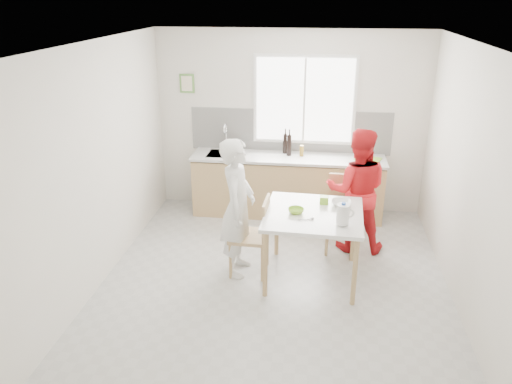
{
  "coord_description": "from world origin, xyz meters",
  "views": [
    {
      "loc": [
        0.45,
        -5.04,
        3.18
      ],
      "look_at": [
        -0.24,
        0.2,
        1.04
      ],
      "focal_mm": 35.0,
      "sensor_mm": 36.0,
      "label": 1
    }
  ],
  "objects_px": {
    "chair_far": "(344,210)",
    "wine_bottle_b": "(285,143)",
    "person_white": "(238,208)",
    "bowl_green": "(296,211)",
    "chair_left": "(255,233)",
    "dining_table": "(314,219)",
    "person_red": "(357,191)",
    "milk_jug": "(343,214)",
    "wine_bottle_a": "(289,145)",
    "bowl_white": "(341,203)"
  },
  "relations": [
    {
      "from": "chair_far",
      "to": "wine_bottle_b",
      "type": "xyz_separation_m",
      "value": [
        -0.87,
        1.14,
        0.53
      ]
    },
    {
      "from": "person_white",
      "to": "bowl_green",
      "type": "height_order",
      "value": "person_white"
    },
    {
      "from": "chair_left",
      "to": "bowl_green",
      "type": "xyz_separation_m",
      "value": [
        0.47,
        -0.07,
        0.34
      ]
    },
    {
      "from": "dining_table",
      "to": "person_red",
      "type": "height_order",
      "value": "person_red"
    },
    {
      "from": "person_red",
      "to": "milk_jug",
      "type": "height_order",
      "value": "person_red"
    },
    {
      "from": "chair_left",
      "to": "wine_bottle_a",
      "type": "xyz_separation_m",
      "value": [
        0.26,
        1.82,
        0.55
      ]
    },
    {
      "from": "chair_left",
      "to": "bowl_white",
      "type": "distance_m",
      "value": 1.07
    },
    {
      "from": "milk_jug",
      "to": "bowl_white",
      "type": "bearing_deg",
      "value": 92.56
    },
    {
      "from": "chair_far",
      "to": "bowl_green",
      "type": "bearing_deg",
      "value": -122.16
    },
    {
      "from": "bowl_green",
      "to": "wine_bottle_a",
      "type": "distance_m",
      "value": 1.91
    },
    {
      "from": "dining_table",
      "to": "bowl_green",
      "type": "relative_size",
      "value": 6.32
    },
    {
      "from": "milk_jug",
      "to": "wine_bottle_b",
      "type": "xyz_separation_m",
      "value": [
        -0.8,
        2.25,
        0.09
      ]
    },
    {
      "from": "person_red",
      "to": "wine_bottle_a",
      "type": "height_order",
      "value": "person_red"
    },
    {
      "from": "bowl_green",
      "to": "wine_bottle_a",
      "type": "height_order",
      "value": "wine_bottle_a"
    },
    {
      "from": "wine_bottle_b",
      "to": "milk_jug",
      "type": "bearing_deg",
      "value": -70.45
    },
    {
      "from": "chair_left",
      "to": "milk_jug",
      "type": "height_order",
      "value": "milk_jug"
    },
    {
      "from": "chair_left",
      "to": "bowl_green",
      "type": "relative_size",
      "value": 5.33
    },
    {
      "from": "person_red",
      "to": "bowl_white",
      "type": "bearing_deg",
      "value": 72.11
    },
    {
      "from": "bowl_white",
      "to": "person_red",
      "type": "bearing_deg",
      "value": 69.87
    },
    {
      "from": "bowl_white",
      "to": "milk_jug",
      "type": "bearing_deg",
      "value": -89.68
    },
    {
      "from": "dining_table",
      "to": "chair_left",
      "type": "xyz_separation_m",
      "value": [
        -0.68,
        0.03,
        -0.23
      ]
    },
    {
      "from": "wine_bottle_a",
      "to": "wine_bottle_b",
      "type": "xyz_separation_m",
      "value": [
        -0.07,
        0.11,
        -0.01
      ]
    },
    {
      "from": "chair_left",
      "to": "person_red",
      "type": "distance_m",
      "value": 1.47
    },
    {
      "from": "person_red",
      "to": "bowl_white",
      "type": "distance_m",
      "value": 0.62
    },
    {
      "from": "chair_far",
      "to": "milk_jug",
      "type": "xyz_separation_m",
      "value": [
        -0.07,
        -1.1,
        0.43
      ]
    },
    {
      "from": "chair_far",
      "to": "bowl_white",
      "type": "bearing_deg",
      "value": -94.97
    },
    {
      "from": "bowl_white",
      "to": "chair_far",
      "type": "bearing_deg",
      "value": 82.78
    },
    {
      "from": "person_red",
      "to": "dining_table",
      "type": "bearing_deg",
      "value": 59.74
    },
    {
      "from": "person_red",
      "to": "bowl_green",
      "type": "bearing_deg",
      "value": 52.23
    },
    {
      "from": "bowl_white",
      "to": "milk_jug",
      "type": "xyz_separation_m",
      "value": [
        0.0,
        -0.53,
        0.1
      ]
    },
    {
      "from": "chair_left",
      "to": "bowl_white",
      "type": "xyz_separation_m",
      "value": [
        0.99,
        0.21,
        0.34
      ]
    },
    {
      "from": "chair_far",
      "to": "bowl_white",
      "type": "distance_m",
      "value": 0.66
    },
    {
      "from": "bowl_green",
      "to": "wine_bottle_b",
      "type": "height_order",
      "value": "wine_bottle_b"
    },
    {
      "from": "milk_jug",
      "to": "chair_far",
      "type": "bearing_deg",
      "value": 88.64
    },
    {
      "from": "chair_far",
      "to": "person_red",
      "type": "relative_size",
      "value": 0.61
    },
    {
      "from": "dining_table",
      "to": "milk_jug",
      "type": "height_order",
      "value": "milk_jug"
    },
    {
      "from": "person_red",
      "to": "wine_bottle_b",
      "type": "height_order",
      "value": "person_red"
    },
    {
      "from": "wine_bottle_a",
      "to": "wine_bottle_b",
      "type": "distance_m",
      "value": 0.13
    },
    {
      "from": "chair_left",
      "to": "wine_bottle_a",
      "type": "bearing_deg",
      "value": 174.12
    },
    {
      "from": "dining_table",
      "to": "chair_far",
      "type": "xyz_separation_m",
      "value": [
        0.38,
        0.81,
        -0.21
      ]
    },
    {
      "from": "chair_far",
      "to": "wine_bottle_b",
      "type": "relative_size",
      "value": 3.29
    },
    {
      "from": "bowl_green",
      "to": "bowl_white",
      "type": "xyz_separation_m",
      "value": [
        0.51,
        0.28,
        0.0
      ]
    },
    {
      "from": "bowl_green",
      "to": "chair_left",
      "type": "bearing_deg",
      "value": 171.77
    },
    {
      "from": "person_white",
      "to": "bowl_white",
      "type": "distance_m",
      "value": 1.21
    },
    {
      "from": "chair_left",
      "to": "wine_bottle_b",
      "type": "relative_size",
      "value": 3.2
    },
    {
      "from": "person_red",
      "to": "chair_far",
      "type": "bearing_deg",
      "value": 6.79
    },
    {
      "from": "bowl_green",
      "to": "milk_jug",
      "type": "distance_m",
      "value": 0.58
    },
    {
      "from": "dining_table",
      "to": "person_red",
      "type": "relative_size",
      "value": 0.7
    },
    {
      "from": "person_white",
      "to": "person_red",
      "type": "bearing_deg",
      "value": -58.51
    },
    {
      "from": "chair_left",
      "to": "person_red",
      "type": "xyz_separation_m",
      "value": [
        1.2,
        0.8,
        0.28
      ]
    }
  ]
}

